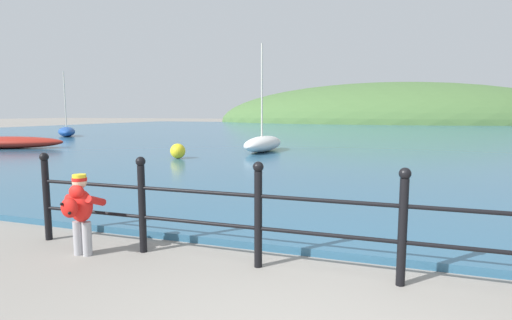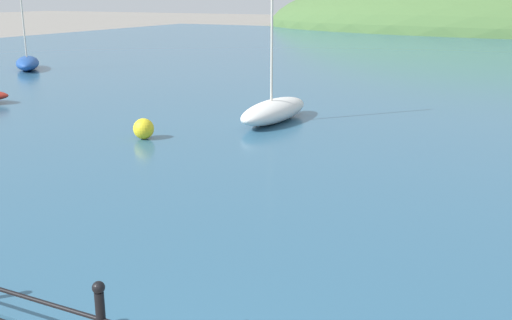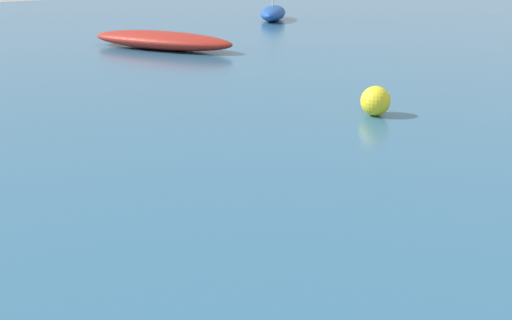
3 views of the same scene
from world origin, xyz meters
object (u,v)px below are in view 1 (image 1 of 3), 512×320
at_px(boat_far_left, 263,143).
at_px(mooring_buoy, 178,151).
at_px(boat_red_dinghy, 6,142).
at_px(boat_far_right, 67,131).
at_px(child_in_coat, 80,207).

distance_m(boat_far_left, mooring_buoy, 4.05).
relative_size(boat_red_dinghy, mooring_buoy, 9.62).
bearing_deg(boat_far_right, boat_far_left, -20.05).
relative_size(boat_far_right, mooring_buoy, 8.13).
bearing_deg(mooring_buoy, boat_far_left, 58.54).
xyz_separation_m(child_in_coat, boat_red_dinghy, (-13.21, 9.86, -0.24)).
distance_m(child_in_coat, boat_far_left, 12.32).
bearing_deg(boat_far_right, mooring_buoy, -33.69).
bearing_deg(child_in_coat, boat_far_right, 134.30).
xyz_separation_m(boat_red_dinghy, boat_far_left, (11.65, 2.36, 0.07)).
xyz_separation_m(boat_far_left, mooring_buoy, (-2.11, -3.45, -0.07)).
bearing_deg(mooring_buoy, boat_red_dinghy, 173.50).
xyz_separation_m(boat_far_right, boat_red_dinghy, (4.46, -8.24, -0.07)).
height_order(boat_far_right, boat_red_dinghy, boat_far_right).
distance_m(boat_red_dinghy, boat_far_left, 11.89).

